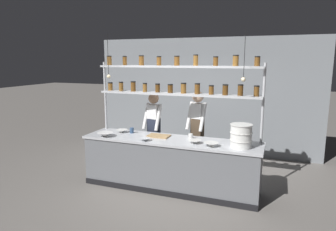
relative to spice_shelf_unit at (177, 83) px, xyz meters
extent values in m
plane|color=slate|center=(-0.01, -0.33, -1.89)|extent=(40.00, 40.00, 0.00)
cube|color=gray|center=(-0.01, 2.11, -0.47)|extent=(5.61, 0.12, 2.85)
cube|color=slate|center=(-0.01, -0.33, -1.45)|extent=(3.15, 0.72, 0.88)
cube|color=#B7BABF|center=(-0.01, -0.33, -0.99)|extent=(3.21, 0.76, 0.04)
cube|color=black|center=(-0.01, -0.70, -1.84)|extent=(3.15, 0.03, 0.10)
cylinder|color=#B7BABF|center=(-1.54, 0.00, -0.76)|extent=(0.04, 0.04, 2.27)
cylinder|color=#B7BABF|center=(1.51, 0.00, -0.76)|extent=(0.04, 0.04, 2.27)
cube|color=#B7BABF|center=(-0.01, 0.00, -0.20)|extent=(3.05, 0.28, 0.04)
cylinder|color=brown|center=(-1.41, 0.00, -0.11)|extent=(0.09, 0.09, 0.14)
cylinder|color=black|center=(-1.41, 0.00, -0.03)|extent=(0.09, 0.09, 0.02)
cylinder|color=brown|center=(-1.17, 0.00, -0.10)|extent=(0.09, 0.09, 0.16)
cylinder|color=black|center=(-1.17, 0.00, -0.01)|extent=(0.09, 0.09, 0.02)
cylinder|color=brown|center=(-0.90, 0.00, -0.10)|extent=(0.10, 0.10, 0.17)
cylinder|color=black|center=(-0.90, 0.00, 0.00)|extent=(0.10, 0.10, 0.02)
cylinder|color=brown|center=(-0.65, 0.00, -0.11)|extent=(0.08, 0.08, 0.15)
cylinder|color=black|center=(-0.65, 0.00, -0.02)|extent=(0.08, 0.08, 0.02)
cylinder|color=#513314|center=(-0.39, 0.00, -0.11)|extent=(0.09, 0.09, 0.14)
cylinder|color=black|center=(-0.39, 0.00, -0.03)|extent=(0.09, 0.09, 0.02)
cylinder|color=#513314|center=(-0.14, 0.00, -0.11)|extent=(0.10, 0.10, 0.14)
cylinder|color=black|center=(-0.14, 0.00, -0.03)|extent=(0.10, 0.10, 0.02)
cylinder|color=brown|center=(0.12, 0.00, -0.10)|extent=(0.10, 0.10, 0.17)
cylinder|color=black|center=(0.12, 0.00, 0.00)|extent=(0.10, 0.10, 0.02)
cylinder|color=brown|center=(0.38, 0.00, -0.10)|extent=(0.10, 0.10, 0.17)
cylinder|color=black|center=(0.38, 0.00, 0.00)|extent=(0.10, 0.10, 0.02)
cylinder|color=brown|center=(0.63, 0.00, -0.11)|extent=(0.09, 0.09, 0.14)
cylinder|color=black|center=(0.63, 0.00, -0.03)|extent=(0.09, 0.09, 0.02)
cylinder|color=#513314|center=(0.88, 0.00, -0.10)|extent=(0.10, 0.10, 0.17)
cylinder|color=black|center=(0.88, 0.00, -0.01)|extent=(0.10, 0.10, 0.02)
cylinder|color=#513314|center=(1.13, 0.00, -0.10)|extent=(0.09, 0.09, 0.17)
cylinder|color=black|center=(1.13, 0.00, 0.00)|extent=(0.09, 0.09, 0.02)
cylinder|color=brown|center=(1.40, 0.00, -0.10)|extent=(0.09, 0.09, 0.16)
cylinder|color=black|center=(1.40, 0.00, -0.01)|extent=(0.09, 0.09, 0.02)
cube|color=#B7BABF|center=(-0.01, 0.00, 0.30)|extent=(3.05, 0.28, 0.04)
cylinder|color=brown|center=(-1.41, 0.00, 0.40)|extent=(0.09, 0.09, 0.16)
cylinder|color=black|center=(-1.41, 0.00, 0.49)|extent=(0.09, 0.09, 0.02)
cylinder|color=brown|center=(-1.07, 0.00, 0.39)|extent=(0.08, 0.08, 0.16)
cylinder|color=black|center=(-1.07, 0.00, 0.48)|extent=(0.08, 0.08, 0.02)
cylinder|color=brown|center=(-0.72, 0.00, 0.40)|extent=(0.10, 0.10, 0.17)
cylinder|color=black|center=(-0.72, 0.00, 0.49)|extent=(0.10, 0.10, 0.02)
cylinder|color=brown|center=(-0.36, 0.00, 0.39)|extent=(0.09, 0.09, 0.15)
cylinder|color=black|center=(-0.36, 0.00, 0.48)|extent=(0.09, 0.09, 0.02)
cylinder|color=brown|center=(-0.01, 0.00, 0.39)|extent=(0.10, 0.10, 0.16)
cylinder|color=black|center=(-0.01, 0.00, 0.48)|extent=(0.10, 0.10, 0.02)
cylinder|color=brown|center=(0.34, 0.00, 0.40)|extent=(0.09, 0.09, 0.18)
cylinder|color=black|center=(0.34, 0.00, 0.50)|extent=(0.09, 0.09, 0.02)
cylinder|color=brown|center=(0.69, 0.00, 0.39)|extent=(0.09, 0.09, 0.14)
cylinder|color=black|center=(0.69, 0.00, 0.47)|extent=(0.09, 0.09, 0.02)
cylinder|color=brown|center=(1.03, 0.00, 0.40)|extent=(0.10, 0.10, 0.17)
cylinder|color=black|center=(1.03, 0.00, 0.49)|extent=(0.10, 0.10, 0.02)
cylinder|color=brown|center=(1.38, 0.00, 0.39)|extent=(0.09, 0.09, 0.14)
cylinder|color=black|center=(1.38, 0.00, 0.47)|extent=(0.09, 0.09, 0.02)
cylinder|color=black|center=(-0.67, 0.28, -1.49)|extent=(0.11, 0.11, 0.80)
cylinder|color=black|center=(-0.51, 0.25, -1.49)|extent=(0.11, 0.11, 0.80)
cube|color=#232838|center=(-0.59, 0.27, -0.92)|extent=(0.24, 0.20, 0.35)
cube|color=white|center=(-0.59, 0.27, -0.61)|extent=(0.25, 0.21, 0.28)
sphere|color=#A37A5B|center=(-0.59, 0.27, -0.34)|extent=(0.21, 0.21, 0.21)
cylinder|color=white|center=(-0.74, 0.23, -0.70)|extent=(0.11, 0.25, 0.53)
cylinder|color=white|center=(-0.45, 0.18, -0.70)|extent=(0.11, 0.25, 0.53)
cylinder|color=black|center=(0.21, 0.40, -1.48)|extent=(0.11, 0.11, 0.83)
cylinder|color=black|center=(0.37, 0.36, -1.48)|extent=(0.11, 0.11, 0.83)
cube|color=#473828|center=(0.29, 0.38, -0.88)|extent=(0.25, 0.21, 0.36)
cube|color=white|center=(0.29, 0.38, -0.56)|extent=(0.25, 0.22, 0.29)
sphere|color=tan|center=(0.29, 0.38, -0.28)|extent=(0.22, 0.22, 0.22)
cylinder|color=white|center=(0.14, 0.35, -0.66)|extent=(0.12, 0.26, 0.55)
cylinder|color=white|center=(0.42, 0.29, -0.66)|extent=(0.12, 0.26, 0.55)
cylinder|color=white|center=(1.22, -0.42, -0.92)|extent=(0.34, 0.34, 0.12)
cylinder|color=silver|center=(1.22, -0.42, -0.85)|extent=(0.36, 0.36, 0.01)
cylinder|color=white|center=(1.22, -0.42, -0.79)|extent=(0.34, 0.34, 0.12)
cylinder|color=silver|center=(1.22, -0.42, -0.72)|extent=(0.36, 0.36, 0.01)
cylinder|color=white|center=(1.22, -0.42, -0.66)|extent=(0.34, 0.34, 0.12)
cylinder|color=silver|center=(1.22, -0.42, -0.60)|extent=(0.36, 0.36, 0.01)
cube|color=#A88456|center=(-0.28, -0.23, -0.96)|extent=(0.40, 0.26, 0.02)
cylinder|color=silver|center=(0.47, -0.44, -0.97)|extent=(0.10, 0.10, 0.01)
cone|color=silver|center=(0.47, -0.44, -0.94)|extent=(0.22, 0.22, 0.06)
cylinder|color=silver|center=(-1.06, -0.20, -0.97)|extent=(0.10, 0.10, 0.01)
cone|color=silver|center=(-1.06, -0.20, -0.94)|extent=(0.22, 0.22, 0.06)
cylinder|color=silver|center=(-0.40, -0.59, -0.97)|extent=(0.08, 0.08, 0.01)
cone|color=silver|center=(-0.40, -0.59, -0.95)|extent=(0.18, 0.18, 0.05)
cylinder|color=silver|center=(0.77, -0.53, -0.97)|extent=(0.11, 0.11, 0.01)
cone|color=silver|center=(0.77, -0.53, -0.94)|extent=(0.25, 0.25, 0.07)
cylinder|color=white|center=(-1.20, -0.59, -0.97)|extent=(0.13, 0.13, 0.01)
cone|color=white|center=(-1.20, -0.59, -0.93)|extent=(0.29, 0.29, 0.08)
cylinder|color=silver|center=(0.32, -0.18, -0.93)|extent=(0.08, 0.08, 0.09)
cylinder|color=#334C70|center=(-0.87, -0.17, -0.92)|extent=(0.08, 0.08, 0.10)
cylinder|color=black|center=(-1.24, -0.33, 0.51)|extent=(0.01, 0.01, 0.79)
sphere|color=#F9E5B2|center=(-1.24, -0.33, 0.11)|extent=(0.07, 0.07, 0.07)
cylinder|color=black|center=(1.21, -0.33, 0.51)|extent=(0.01, 0.01, 0.79)
sphere|color=#F9E5B2|center=(1.21, -0.33, 0.11)|extent=(0.07, 0.07, 0.07)
camera|label=1|loc=(1.76, -5.19, 0.42)|focal=32.00mm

